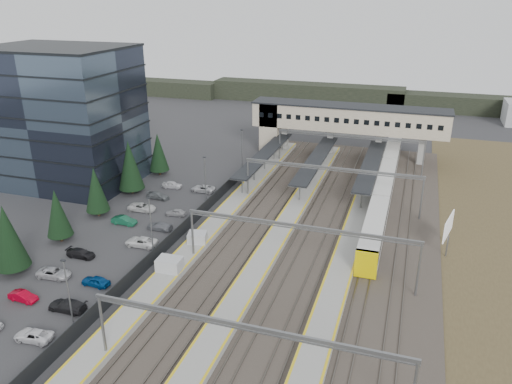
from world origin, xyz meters
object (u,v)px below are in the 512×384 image
(office_building, at_px, (63,116))
(billboard, at_px, (448,227))
(footbridge, at_px, (335,120))
(train, at_px, (385,185))
(relay_cabin_far, at_px, (198,240))
(relay_cabin_near, at_px, (170,267))

(office_building, xyz_separation_m, billboard, (65.61, -6.55, -8.96))
(footbridge, bearing_deg, train, -58.03)
(office_building, height_order, relay_cabin_far, office_building)
(footbridge, bearing_deg, relay_cabin_near, -101.08)
(relay_cabin_near, distance_m, billboard, 37.39)
(relay_cabin_near, height_order, train, train)
(relay_cabin_far, bearing_deg, train, 49.95)
(relay_cabin_near, bearing_deg, footbridge, 78.92)
(relay_cabin_near, bearing_deg, office_building, 143.16)
(footbridge, bearing_deg, relay_cabin_far, -102.67)
(train, bearing_deg, relay_cabin_near, -123.31)
(relay_cabin_near, xyz_separation_m, footbridge, (10.71, 54.72, 6.69))
(footbridge, height_order, billboard, footbridge)
(office_building, height_order, billboard, office_building)
(relay_cabin_far, xyz_separation_m, billboard, (32.44, 10.32, 2.09))
(office_building, relative_size, train, 0.42)
(relay_cabin_far, height_order, footbridge, footbridge)
(office_building, bearing_deg, relay_cabin_far, -26.95)
(train, bearing_deg, footbridge, 121.97)
(footbridge, distance_m, train, 23.98)
(office_building, bearing_deg, train, 10.42)
(office_building, distance_m, footbridge, 53.18)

